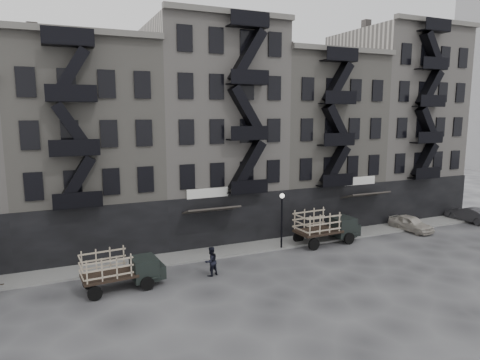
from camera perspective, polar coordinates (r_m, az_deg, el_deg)
name	(u,v)px	position (r m, az deg, el deg)	size (l,w,h in m)	color
ground	(261,266)	(29.18, 2.83, -11.44)	(140.00, 140.00, 0.00)	#38383A
sidewalk	(239,249)	(32.35, -0.18, -9.19)	(55.00, 2.50, 0.15)	slate
building_midwest	(85,148)	(34.40, -19.94, 4.01)	(10.00, 11.35, 16.20)	gray
building_center	(210,132)	(36.40, -4.05, 6.36)	(10.00, 11.35, 18.20)	gray
building_mideast	(310,141)	(40.94, 9.30, 5.17)	(10.00, 11.35, 16.20)	gray
building_east	(393,124)	(47.08, 19.68, 7.09)	(10.00, 11.35, 19.20)	gray
lamp_post	(282,213)	(31.92, 5.60, -4.44)	(0.36, 0.36, 4.28)	black
stake_truck_west	(121,267)	(26.17, -15.64, -11.12)	(4.80, 2.25, 2.35)	black
stake_truck_east	(326,224)	(34.23, 11.42, -5.80)	(5.43, 2.42, 2.68)	black
car_east	(411,223)	(39.98, 21.82, -5.39)	(1.60, 3.98, 1.36)	#B6AFA3
car_far	(469,215)	(45.55, 28.25, -4.08)	(1.47, 4.22, 1.39)	#262628
pedestrian_mid	(211,261)	(27.37, -3.89, -10.78)	(0.91, 0.71, 1.87)	black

